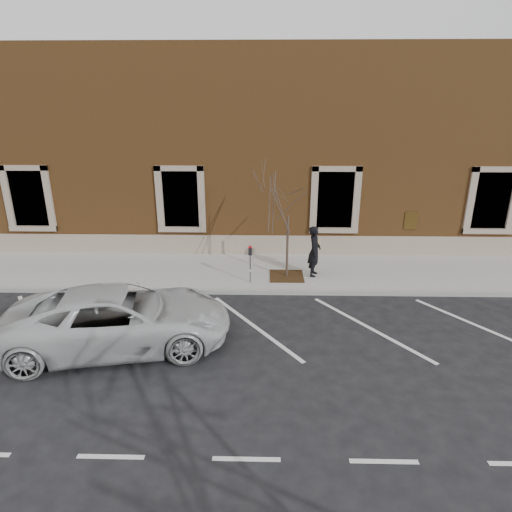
{
  "coord_description": "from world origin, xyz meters",
  "views": [
    {
      "loc": [
        0.3,
        -12.87,
        5.87
      ],
      "look_at": [
        0.0,
        0.6,
        1.1
      ],
      "focal_mm": 30.0,
      "sensor_mm": 36.0,
      "label": 1
    }
  ],
  "objects_px": {
    "man": "(314,251)",
    "sapling": "(289,198)",
    "white_truck": "(120,318)",
    "parking_meter": "(250,257)"
  },
  "relations": [
    {
      "from": "man",
      "to": "sapling",
      "type": "xyz_separation_m",
      "value": [
        -0.96,
        -0.15,
        1.91
      ]
    },
    {
      "from": "man",
      "to": "sapling",
      "type": "distance_m",
      "value": 2.14
    },
    {
      "from": "sapling",
      "to": "white_truck",
      "type": "distance_m",
      "value": 6.64
    },
    {
      "from": "parking_meter",
      "to": "white_truck",
      "type": "xyz_separation_m",
      "value": [
        -3.17,
        -3.88,
        -0.28
      ]
    },
    {
      "from": "sapling",
      "to": "white_truck",
      "type": "height_order",
      "value": "sapling"
    },
    {
      "from": "man",
      "to": "sapling",
      "type": "bearing_deg",
      "value": 113.59
    },
    {
      "from": "man",
      "to": "parking_meter",
      "type": "bearing_deg",
      "value": 122.06
    },
    {
      "from": "white_truck",
      "to": "man",
      "type": "bearing_deg",
      "value": -60.62
    },
    {
      "from": "man",
      "to": "white_truck",
      "type": "height_order",
      "value": "man"
    },
    {
      "from": "parking_meter",
      "to": "sapling",
      "type": "relative_size",
      "value": 0.32
    }
  ]
}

